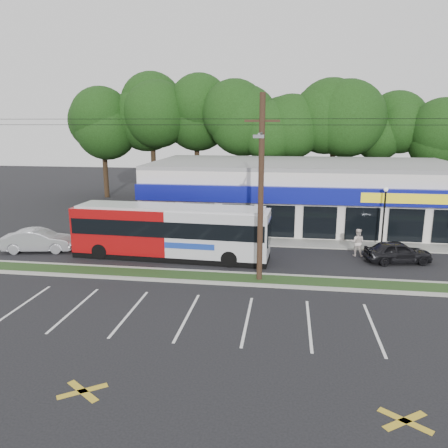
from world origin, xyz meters
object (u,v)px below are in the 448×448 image
utility_pole (258,183)px  pedestrian_b (357,242)px  lamp_post (384,210)px  car_dark (398,252)px  car_silver (39,240)px  pedestrian_a (250,241)px  metrobus (171,231)px

utility_pole → pedestrian_b: bearing=42.4°
lamp_post → utility_pole: bearing=-136.1°
lamp_post → car_dark: bearing=-85.0°
lamp_post → car_silver: size_ratio=0.91×
utility_pole → pedestrian_a: (-0.83, 5.50, -4.64)m
pedestrian_a → car_dark: bearing=178.4°
metrobus → car_dark: (14.20, 1.00, -1.10)m
lamp_post → pedestrian_b: lamp_post is taller
car_dark → metrobus: bearing=82.8°
car_dark → pedestrian_b: (-2.29, 1.06, 0.23)m
car_silver → pedestrian_b: size_ratio=2.54×
utility_pole → car_silver: bearing=166.4°
car_silver → car_dark: bearing=-99.0°
metrobus → pedestrian_a: size_ratio=8.18×
pedestrian_b → lamp_post: bearing=-118.6°
metrobus → car_dark: size_ratio=3.14×
car_silver → pedestrian_a: (14.13, 1.88, 0.01)m
utility_pole → metrobus: size_ratio=3.94×
metrobus → pedestrian_a: (4.91, 1.92, -1.02)m
car_silver → pedestrian_b: (21.13, 2.02, 0.15)m
metrobus → pedestrian_b: (11.91, 2.06, -0.88)m
car_dark → lamp_post: bearing=-6.2°
utility_pole → lamp_post: bearing=43.9°
utility_pole → pedestrian_b: size_ratio=27.33×
lamp_post → pedestrian_a: 9.50m
metrobus → pedestrian_a: bearing=23.9°
metrobus → lamp_post: bearing=19.7°
pedestrian_a → car_silver: bearing=11.6°
car_silver → pedestrian_b: pedestrian_b is taller
metrobus → car_silver: size_ratio=2.73×
utility_pole → pedestrian_a: bearing=98.6°
pedestrian_a → pedestrian_b: (7.00, 0.14, 0.14)m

